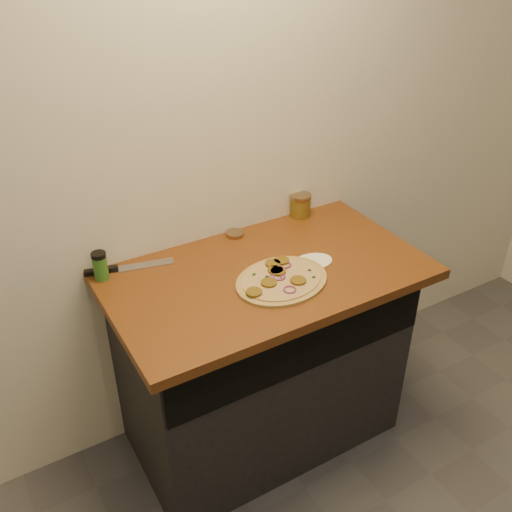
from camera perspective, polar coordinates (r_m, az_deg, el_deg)
cabinet at (r=2.45m, az=0.54°, el=-10.29°), size 1.10×0.60×0.86m
countertop at (r=2.15m, az=1.01°, el=-1.82°), size 1.20×0.70×0.04m
pizza at (r=2.07m, az=2.53°, el=-2.36°), size 0.41×0.41×0.02m
chefs_knife at (r=2.20m, az=-13.32°, el=-1.19°), size 0.33×0.11×0.02m
mason_jar_lid at (r=2.36m, az=-2.12°, el=2.23°), size 0.10×0.10×0.02m
salsa_jar at (r=2.50m, az=4.46°, el=5.10°), size 0.09×0.09×0.10m
spice_shaker at (r=2.14m, az=-15.32°, el=-0.95°), size 0.05×0.05×0.11m
flour_spill at (r=2.20m, az=5.68°, el=-0.53°), size 0.17×0.17×0.00m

